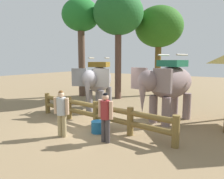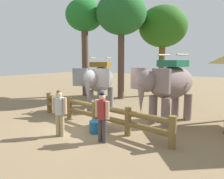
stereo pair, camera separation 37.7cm
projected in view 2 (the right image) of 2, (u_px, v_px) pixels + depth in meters
The scene contains 10 objects.
ground_plane at pixel (95, 126), 8.84m from camera, with size 60.00×60.00×0.00m, color #856D4D.
log_fence at pixel (95, 112), 8.77m from camera, with size 7.10×1.05×1.05m.
elephant_near_left at pixel (100, 81), 11.45m from camera, with size 2.35×3.45×2.89m.
elephant_center at pixel (169, 85), 9.16m from camera, with size 2.40×3.60×3.01m.
tourist_woman_in_black at pixel (59, 110), 7.55m from camera, with size 0.59×0.40×1.69m.
tourist_man_in_blue at pixel (102, 114), 6.98m from camera, with size 0.60×0.36×1.70m.
tree_far_left at pixel (121, 15), 14.26m from camera, with size 3.42×3.42×7.35m.
tree_back_center at pixel (84, 18), 15.53m from camera, with size 2.78×2.78×7.21m.
tree_far_right at pixel (163, 28), 15.72m from camera, with size 3.61×3.61×6.76m.
feed_bucket at pixel (96, 127), 8.03m from camera, with size 0.50×0.50×0.45m.
Camera 2 is at (5.44, -6.61, 2.77)m, focal length 33.64 mm.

